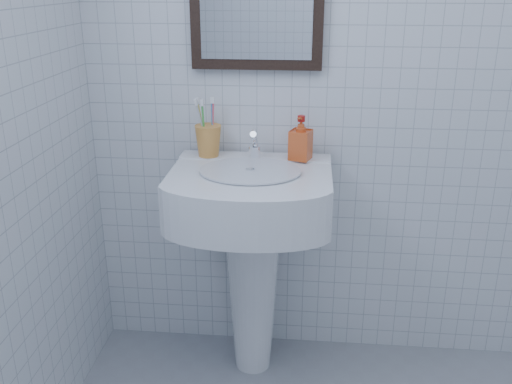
# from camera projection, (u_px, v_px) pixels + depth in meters

# --- Properties ---
(wall_back) EXTENTS (2.20, 0.02, 2.50)m
(wall_back) POSITION_uv_depth(u_px,v_px,m) (364.00, 68.00, 2.17)
(wall_back) COLOR silver
(wall_back) RESTS_ON ground
(washbasin) EXTENTS (0.60, 0.44, 0.92)m
(washbasin) POSITION_uv_depth(u_px,v_px,m) (252.00, 238.00, 2.24)
(washbasin) COLOR white
(washbasin) RESTS_ON ground
(faucet) EXTENTS (0.05, 0.11, 0.12)m
(faucet) POSITION_uv_depth(u_px,v_px,m) (254.00, 146.00, 2.22)
(faucet) COLOR white
(faucet) RESTS_ON washbasin
(toothbrush_cup) EXTENTS (0.11, 0.11, 0.12)m
(toothbrush_cup) POSITION_uv_depth(u_px,v_px,m) (208.00, 141.00, 2.24)
(toothbrush_cup) COLOR gold
(toothbrush_cup) RESTS_ON washbasin
(soap_dispenser) EXTENTS (0.10, 0.10, 0.17)m
(soap_dispenser) POSITION_uv_depth(u_px,v_px,m) (301.00, 138.00, 2.19)
(soap_dispenser) COLOR red
(soap_dispenser) RESTS_ON washbasin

